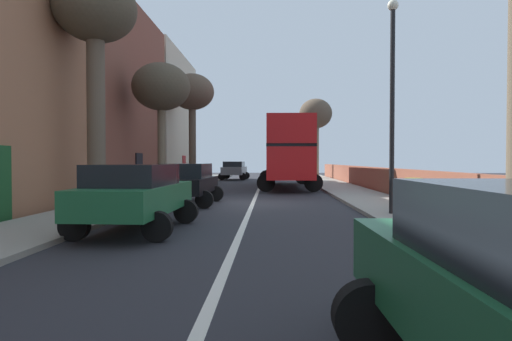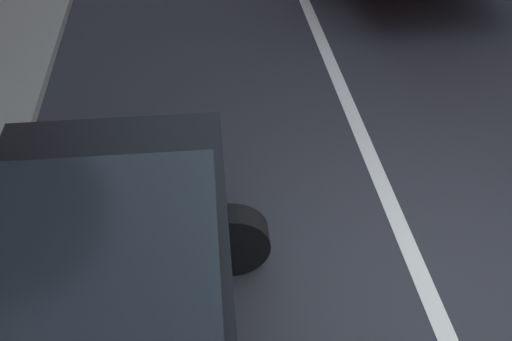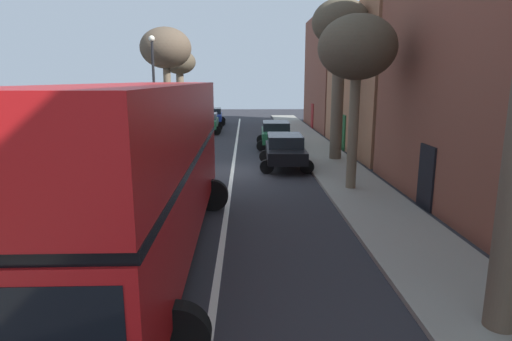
% 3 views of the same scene
% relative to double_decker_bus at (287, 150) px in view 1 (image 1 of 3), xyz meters
% --- Properties ---
extents(ground_plane, '(84.00, 84.00, 0.00)m').
position_rel_double_decker_bus_xyz_m(ground_plane, '(-1.70, -9.86, -2.36)').
color(ground_plane, '#28282D').
extents(road_centre_line, '(0.16, 54.00, 0.01)m').
position_rel_double_decker_bus_xyz_m(road_centre_line, '(-1.70, -9.86, -2.35)').
color(road_centre_line, silver).
rests_on(road_centre_line, ground).
extents(sidewalk_left, '(2.60, 60.00, 0.12)m').
position_rel_double_decker_bus_xyz_m(sidewalk_left, '(-6.60, -9.86, -2.30)').
color(sidewalk_left, gray).
rests_on(sidewalk_left, ground).
extents(sidewalk_right, '(2.60, 60.00, 0.12)m').
position_rel_double_decker_bus_xyz_m(sidewalk_right, '(3.20, -9.86, -2.30)').
color(sidewalk_right, gray).
rests_on(sidewalk_right, ground).
extents(terraced_houses_left, '(4.07, 47.52, 10.39)m').
position_rel_double_decker_bus_xyz_m(terraced_houses_left, '(-10.20, -9.12, 2.46)').
color(terraced_houses_left, brown).
rests_on(terraced_houses_left, ground).
extents(boundary_wall_right, '(0.36, 54.00, 1.33)m').
position_rel_double_decker_bus_xyz_m(boundary_wall_right, '(4.75, -9.86, -1.69)').
color(boundary_wall_right, brown).
rests_on(boundary_wall_right, ground).
extents(double_decker_bus, '(3.62, 11.33, 4.06)m').
position_rel_double_decker_bus_xyz_m(double_decker_bus, '(0.00, 0.00, 0.00)').
color(double_decker_bus, '#B61315').
rests_on(double_decker_bus, ground).
extents(parked_car_black_left_0, '(2.51, 4.28, 1.58)m').
position_rel_double_decker_bus_xyz_m(parked_car_black_left_0, '(-4.20, -10.64, -1.45)').
color(parked_car_black_left_0, black).
rests_on(parked_car_black_left_0, ground).
extents(parked_car_green_left_1, '(2.49, 4.29, 1.60)m').
position_rel_double_decker_bus_xyz_m(parked_car_green_left_1, '(-4.20, -16.76, -1.44)').
color(parked_car_green_left_1, '#1E6038').
rests_on(parked_car_green_left_1, ground).
extents(parked_car_grey_left_3, '(2.59, 4.47, 1.61)m').
position_rel_double_decker_bus_xyz_m(parked_car_grey_left_3, '(-4.20, 10.57, -1.43)').
color(parked_car_grey_left_3, slate).
rests_on(parked_car_grey_left_3, ground).
extents(street_tree_left_0, '(3.08, 3.08, 7.69)m').
position_rel_double_decker_bus_xyz_m(street_tree_left_0, '(-6.53, 3.11, 3.99)').
color(street_tree_left_0, brown).
rests_on(street_tree_left_0, sidewalk_left).
extents(street_tree_right_1, '(2.99, 2.99, 7.23)m').
position_rel_double_decker_bus_xyz_m(street_tree_right_1, '(3.11, 12.29, 3.40)').
color(street_tree_right_1, brown).
rests_on(street_tree_right_1, sidewalk_right).
extents(street_tree_left_2, '(2.81, 2.81, 6.31)m').
position_rel_double_decker_bus_xyz_m(street_tree_left_2, '(-6.32, -6.23, 2.83)').
color(street_tree_left_2, brown).
rests_on(street_tree_left_2, sidewalk_left).
extents(street_tree_left_4, '(2.80, 2.80, 7.92)m').
position_rel_double_decker_bus_xyz_m(street_tree_left_4, '(-7.00, -12.33, 4.13)').
color(street_tree_left_4, brown).
rests_on(street_tree_left_4, sidewalk_left).
extents(lamppost_right, '(0.32, 0.32, 6.31)m').
position_rel_double_decker_bus_xyz_m(lamppost_right, '(2.60, -14.03, 1.45)').
color(lamppost_right, black).
rests_on(lamppost_right, sidewalk_right).
extents(litter_bin_right, '(0.55, 0.55, 1.01)m').
position_rel_double_decker_bus_xyz_m(litter_bin_right, '(3.60, -12.96, -1.72)').
color(litter_bin_right, black).
rests_on(litter_bin_right, sidewalk_right).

